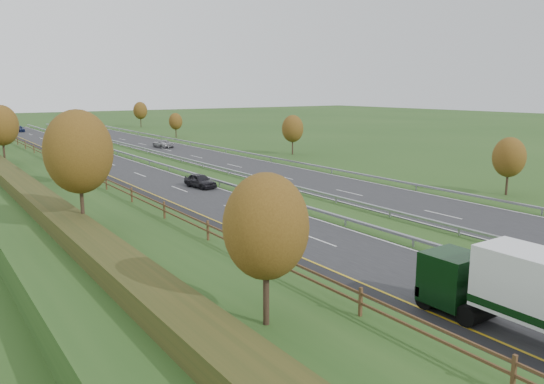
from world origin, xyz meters
The scene contains 17 objects.
ground centered at (8.00, 55.00, 0.00)m, with size 400.00×400.00×0.00m, color #244619.
near_carriageway centered at (0.00, 60.00, 0.02)m, with size 10.50×200.00×0.04m, color #242426.
far_carriageway centered at (16.50, 60.00, 0.02)m, with size 10.50×200.00×0.04m, color #242426.
hard_shoulder centered at (-3.75, 60.00, 0.02)m, with size 3.00×200.00×0.04m, color black.
lane_markings centered at (6.40, 59.88, 0.05)m, with size 26.75×200.00×0.01m.
embankment_left centered at (-13.00, 60.00, 1.00)m, with size 12.00×200.00×2.00m, color #244619.
fence_left centered at (-8.50, 59.59, 2.73)m, with size 0.12×189.06×1.20m.
median_barrier_near centered at (5.70, 60.00, 0.61)m, with size 0.32×200.00×0.71m.
median_barrier_far centered at (10.80, 60.00, 0.61)m, with size 0.32×200.00×0.71m.
outer_barrier_far centered at (22.30, 60.00, 0.62)m, with size 0.32×200.00×0.71m.
trees_left centered at (-12.64, 56.63, 6.37)m, with size 6.64×164.30×7.66m.
trees_far centered at (29.80, 89.21, 4.25)m, with size 8.45×118.60×7.12m.
road_tanker centered at (-0.22, 86.05, 1.86)m, with size 2.40×11.22×3.46m.
car_dark_near centered at (3.59, 46.59, 0.81)m, with size 1.81×4.51×1.54m, color black.
car_silver_mid centered at (-0.02, 77.36, 0.80)m, with size 1.62×4.64×1.53m, color #A4A3A8.
car_small_far centered at (0.54, 141.45, 0.74)m, with size 1.96×4.82×1.40m, color #162046.
car_oncoming centered at (16.24, 87.04, 0.75)m, with size 2.34×5.08×1.41m, color #A09FA3.
Camera 1 is at (-22.54, -5.82, 10.92)m, focal length 35.00 mm.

